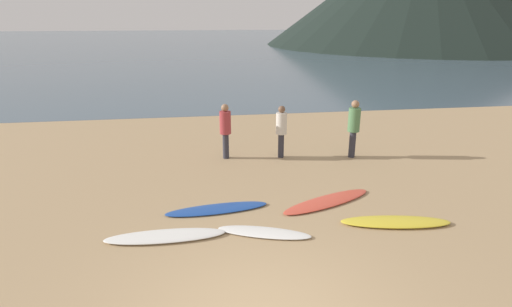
{
  "coord_description": "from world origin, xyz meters",
  "views": [
    {
      "loc": [
        -0.76,
        -4.62,
        4.22
      ],
      "look_at": [
        0.77,
        5.86,
        0.6
      ],
      "focal_mm": 28.72,
      "sensor_mm": 36.0,
      "label": 1
    }
  ],
  "objects_px": {
    "surfboard_0": "(165,236)",
    "surfboard_2": "(264,232)",
    "person_0": "(281,127)",
    "surfboard_4": "(395,222)",
    "person_2": "(354,124)",
    "surfboard_3": "(327,201)",
    "person_1": "(225,127)",
    "surfboard_1": "(217,209)"
  },
  "relations": [
    {
      "from": "surfboard_0",
      "to": "surfboard_2",
      "type": "xyz_separation_m",
      "value": [
        1.96,
        -0.12,
        -0.01
      ]
    },
    {
      "from": "surfboard_2",
      "to": "person_0",
      "type": "xyz_separation_m",
      "value": [
        1.28,
        4.56,
        0.92
      ]
    },
    {
      "from": "surfboard_4",
      "to": "person_2",
      "type": "relative_size",
      "value": 1.3
    },
    {
      "from": "surfboard_4",
      "to": "person_2",
      "type": "xyz_separation_m",
      "value": [
        0.64,
        4.25,
        1.0
      ]
    },
    {
      "from": "surfboard_3",
      "to": "person_2",
      "type": "height_order",
      "value": "person_2"
    },
    {
      "from": "person_1",
      "to": "surfboard_1",
      "type": "bearing_deg",
      "value": 28.54
    },
    {
      "from": "surfboard_1",
      "to": "surfboard_2",
      "type": "relative_size",
      "value": 1.22
    },
    {
      "from": "surfboard_4",
      "to": "person_1",
      "type": "height_order",
      "value": "person_1"
    },
    {
      "from": "surfboard_3",
      "to": "person_0",
      "type": "relative_size",
      "value": 1.55
    },
    {
      "from": "surfboard_2",
      "to": "person_2",
      "type": "relative_size",
      "value": 1.07
    },
    {
      "from": "person_0",
      "to": "person_2",
      "type": "xyz_separation_m",
      "value": [
        2.18,
        -0.31,
        0.1
      ]
    },
    {
      "from": "surfboard_1",
      "to": "surfboard_4",
      "type": "bearing_deg",
      "value": -24.0
    },
    {
      "from": "surfboard_2",
      "to": "person_1",
      "type": "distance_m",
      "value": 4.83
    },
    {
      "from": "surfboard_0",
      "to": "surfboard_2",
      "type": "relative_size",
      "value": 1.24
    },
    {
      "from": "surfboard_1",
      "to": "person_0",
      "type": "height_order",
      "value": "person_0"
    },
    {
      "from": "surfboard_0",
      "to": "person_2",
      "type": "height_order",
      "value": "person_2"
    },
    {
      "from": "surfboard_0",
      "to": "person_0",
      "type": "distance_m",
      "value": 5.58
    },
    {
      "from": "surfboard_2",
      "to": "surfboard_1",
      "type": "bearing_deg",
      "value": 145.15
    },
    {
      "from": "surfboard_4",
      "to": "surfboard_2",
      "type": "bearing_deg",
      "value": -171.01
    },
    {
      "from": "person_0",
      "to": "surfboard_2",
      "type": "bearing_deg",
      "value": -34.3
    },
    {
      "from": "surfboard_3",
      "to": "person_0",
      "type": "bearing_deg",
      "value": 74.17
    },
    {
      "from": "person_0",
      "to": "person_2",
      "type": "height_order",
      "value": "person_2"
    },
    {
      "from": "person_0",
      "to": "surfboard_0",
      "type": "bearing_deg",
      "value": -54.75
    },
    {
      "from": "surfboard_2",
      "to": "person_0",
      "type": "distance_m",
      "value": 4.83
    },
    {
      "from": "surfboard_2",
      "to": "surfboard_3",
      "type": "distance_m",
      "value": 2.1
    },
    {
      "from": "person_0",
      "to": "person_2",
      "type": "bearing_deg",
      "value": 63.4
    },
    {
      "from": "surfboard_4",
      "to": "person_1",
      "type": "relative_size",
      "value": 1.37
    },
    {
      "from": "surfboard_0",
      "to": "surfboard_2",
      "type": "height_order",
      "value": "surfboard_0"
    },
    {
      "from": "person_0",
      "to": "person_1",
      "type": "height_order",
      "value": "person_1"
    },
    {
      "from": "surfboard_2",
      "to": "person_2",
      "type": "xyz_separation_m",
      "value": [
        3.46,
        4.26,
        1.02
      ]
    },
    {
      "from": "person_1",
      "to": "person_2",
      "type": "relative_size",
      "value": 0.95
    },
    {
      "from": "surfboard_3",
      "to": "person_1",
      "type": "height_order",
      "value": "person_1"
    },
    {
      "from": "surfboard_3",
      "to": "person_0",
      "type": "height_order",
      "value": "person_0"
    },
    {
      "from": "surfboard_4",
      "to": "person_0",
      "type": "relative_size",
      "value": 1.43
    },
    {
      "from": "person_2",
      "to": "person_1",
      "type": "bearing_deg",
      "value": 138.98
    },
    {
      "from": "surfboard_4",
      "to": "surfboard_0",
      "type": "bearing_deg",
      "value": -172.52
    },
    {
      "from": "surfboard_0",
      "to": "person_1",
      "type": "relative_size",
      "value": 1.4
    },
    {
      "from": "surfboard_2",
      "to": "surfboard_3",
      "type": "xyz_separation_m",
      "value": [
        1.71,
        1.22,
        -0.0
      ]
    },
    {
      "from": "surfboard_4",
      "to": "person_2",
      "type": "height_order",
      "value": "person_2"
    },
    {
      "from": "surfboard_3",
      "to": "person_2",
      "type": "bearing_deg",
      "value": 36.96
    },
    {
      "from": "surfboard_2",
      "to": "surfboard_3",
      "type": "height_order",
      "value": "surfboard_2"
    },
    {
      "from": "surfboard_1",
      "to": "person_1",
      "type": "xyz_separation_m",
      "value": [
        0.47,
        3.52,
        0.97
      ]
    }
  ]
}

